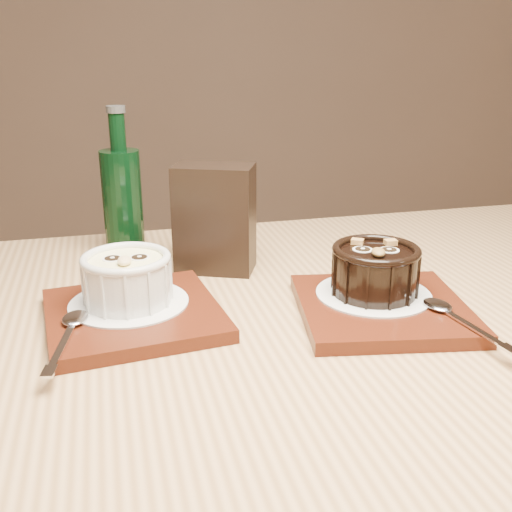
{
  "coord_description": "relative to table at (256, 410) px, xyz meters",
  "views": [
    {
      "loc": [
        -0.29,
        -0.48,
        1.03
      ],
      "look_at": [
        -0.18,
        0.12,
        0.81
      ],
      "focal_mm": 42.0,
      "sensor_mm": 36.0,
      "label": 1
    }
  ],
  "objects": [
    {
      "name": "spoon_right",
      "position": [
        0.21,
        -0.04,
        0.11
      ],
      "size": [
        0.05,
        0.14,
        0.01
      ],
      "primitive_type": null,
      "rotation": [
        0.0,
        0.0,
        0.2
      ],
      "color": "silver",
      "rests_on": "tray_right"
    },
    {
      "name": "spoon_left",
      "position": [
        -0.19,
        -0.0,
        0.11
      ],
      "size": [
        0.04,
        0.14,
        0.01
      ],
      "primitive_type": null,
      "rotation": [
        0.0,
        0.0,
        -0.11
      ],
      "color": "silver",
      "rests_on": "tray_left"
    },
    {
      "name": "tray_left",
      "position": [
        -0.12,
        0.06,
        0.1
      ],
      "size": [
        0.21,
        0.21,
        0.01
      ],
      "primitive_type": "cube",
      "rotation": [
        0.0,
        0.0,
        0.18
      ],
      "color": "#4D1B0C",
      "rests_on": "table"
    },
    {
      "name": "tray_right",
      "position": [
        0.15,
        0.02,
        0.1
      ],
      "size": [
        0.2,
        0.2,
        0.01
      ],
      "primitive_type": "cube",
      "rotation": [
        0.0,
        0.0,
        -0.1
      ],
      "color": "#4D1B0C",
      "rests_on": "table"
    },
    {
      "name": "ramekin_white",
      "position": [
        -0.13,
        0.07,
        0.14
      ],
      "size": [
        0.1,
        0.1,
        0.06
      ],
      "rotation": [
        0.0,
        0.0,
        -0.05
      ],
      "color": "silver",
      "rests_on": "doily_left"
    },
    {
      "name": "ramekin_dark",
      "position": [
        0.14,
        0.05,
        0.14
      ],
      "size": [
        0.1,
        0.1,
        0.06
      ],
      "rotation": [
        0.0,
        0.0,
        -0.24
      ],
      "color": "black",
      "rests_on": "doily_right"
    },
    {
      "name": "doily_left",
      "position": [
        -0.13,
        0.07,
        0.11
      ],
      "size": [
        0.13,
        0.13,
        0.0
      ],
      "primitive_type": "cylinder",
      "color": "silver",
      "rests_on": "tray_left"
    },
    {
      "name": "condiment_stand",
      "position": [
        -0.02,
        0.2,
        0.16
      ],
      "size": [
        0.11,
        0.09,
        0.14
      ],
      "primitive_type": "cube",
      "rotation": [
        0.0,
        0.0,
        -0.34
      ],
      "color": "black",
      "rests_on": "table"
    },
    {
      "name": "green_bottle",
      "position": [
        -0.14,
        0.29,
        0.17
      ],
      "size": [
        0.06,
        0.06,
        0.21
      ],
      "color": "black",
      "rests_on": "table"
    },
    {
      "name": "doily_right",
      "position": [
        0.14,
        0.05,
        0.11
      ],
      "size": [
        0.13,
        0.13,
        0.0
      ],
      "primitive_type": "cylinder",
      "color": "silver",
      "rests_on": "tray_right"
    },
    {
      "name": "table",
      "position": [
        0.0,
        0.0,
        0.0
      ],
      "size": [
        1.26,
        0.89,
        0.75
      ],
      "rotation": [
        0.0,
        0.0,
        0.07
      ],
      "color": "#9D7144",
      "rests_on": "ground"
    }
  ]
}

